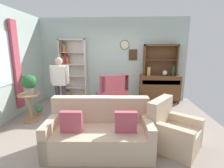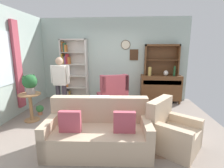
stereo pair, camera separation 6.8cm
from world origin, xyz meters
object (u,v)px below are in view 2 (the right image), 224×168
Objects in this scene: armchair_floral at (172,133)px; plant_stand at (31,104)px; sideboard at (160,87)px; vase_tall at (150,71)px; wingback_chair at (113,96)px; vase_round at (166,73)px; potted_plant_small at (40,109)px; sideboard_hutch at (162,55)px; bottle_wine at (174,71)px; bookshelf at (72,70)px; couch_floral at (98,133)px; potted_plant_large at (30,83)px; person_reading at (61,82)px.

plant_stand is at bearing 163.72° from armchair_floral.
vase_tall reaches higher than sideboard.
vase_round is at bearing 22.26° from wingback_chair.
vase_round is 3.96m from potted_plant_small.
potted_plant_small is at bearing -156.77° from vase_tall.
sideboard_hutch is 1.05× the size of wingback_chair.
bottle_wine reaches higher than vase_round.
bookshelf reaches higher than plant_stand.
vase_round is at bearing 57.63° from couch_floral.
armchair_floral is at bearing -16.41° from potted_plant_large.
bookshelf is at bearing 150.18° from wingback_chair.
bottle_wine is (0.78, -0.01, 0.02)m from vase_tall.
vase_tall is 2.80m from person_reading.
bottle_wine is 0.30× the size of wingback_chair.
bookshelf is 7.64× the size of vase_tall.
bookshelf is 1.36m from person_reading.
potted_plant_small is at bearing 142.09° from couch_floral.
vase_tall is at bearing 29.04° from potted_plant_large.
potted_plant_small is at bearing -107.75° from bookshelf.
bottle_wine is 4.31m from plant_stand.
couch_floral is (-2.03, -2.77, -0.76)m from bottle_wine.
bookshelf is at bearing 115.03° from couch_floral.
vase_tall is 3.14m from couch_floral.
sideboard_hutch is at bearing 90.00° from sideboard.
wingback_chair is at bearing 18.72° from potted_plant_small.
vase_round reaches higher than wingback_chair.
vase_round is 0.09× the size of couch_floral.
vase_round is 1.92m from wingback_chair.
wingback_chair is (0.09, 2.11, 0.07)m from couch_floral.
wingback_chair is 2.22× the size of potted_plant_large.
wingback_chair is at bearing -157.74° from vase_round.
bookshelf is 3.34m from couch_floral.
armchair_floral is (0.06, -2.64, -0.77)m from vase_tall.
sideboard_hutch reaches higher than plant_stand.
plant_stand is (-3.64, -1.72, -0.57)m from vase_round.
vase_round is 3.28m from person_reading.
plant_stand is (-1.87, 1.07, 0.12)m from couch_floral.
bottle_wine reaches higher than potted_plant_small.
vase_round is (3.15, -0.15, -0.05)m from bookshelf.
couch_floral reaches higher than potted_plant_small.
bottle_wine is 3.52m from couch_floral.
armchair_floral is 3.43m from potted_plant_small.
potted_plant_large is at bearing 163.59° from armchair_floral.
couch_floral is (-1.77, -2.79, -0.69)m from vase_round.
potted_plant_small is (-3.17, 1.30, -0.13)m from armchair_floral.
plant_stand is (-3.19, 0.93, 0.14)m from armchair_floral.
couch_floral is at bearing -64.97° from bookshelf.
wingback_chair is (-1.22, 1.96, 0.09)m from armchair_floral.
potted_plant_large is (-0.46, -1.88, -0.07)m from bookshelf.
vase_round is (0.13, -0.07, 0.50)m from sideboard.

